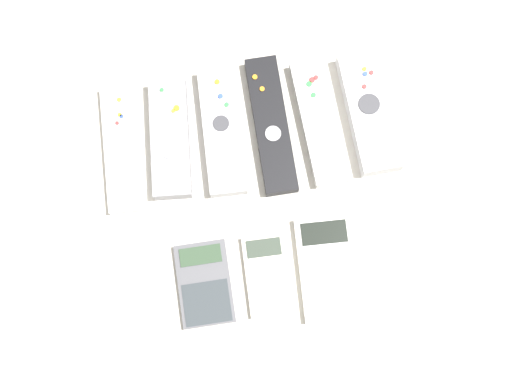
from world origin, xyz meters
name	(u,v)px	position (x,y,z in m)	size (l,w,h in m)	color
ground_plane	(259,214)	(0.00, 0.00, 0.00)	(3.00, 3.00, 0.00)	beige
remote_0	(121,149)	(-0.18, 0.12, 0.01)	(0.05, 0.19, 0.02)	white
remote_1	(170,139)	(-0.11, 0.12, 0.01)	(0.06, 0.18, 0.03)	gray
remote_2	(222,131)	(-0.04, 0.13, 0.01)	(0.06, 0.19, 0.03)	#B7B7BC
remote_3	(271,125)	(0.04, 0.13, 0.01)	(0.05, 0.20, 0.02)	black
remote_4	(318,122)	(0.10, 0.12, 0.01)	(0.06, 0.19, 0.02)	white
remote_5	(369,112)	(0.18, 0.12, 0.01)	(0.07, 0.18, 0.03)	#B7B7BC
calculator_0	(204,284)	(-0.09, -0.09, 0.01)	(0.07, 0.12, 0.01)	#4C4C51
calculator_1	(265,276)	(0.00, -0.09, 0.01)	(0.06, 0.11, 0.01)	beige
calculator_2	(328,268)	(0.08, -0.09, 0.01)	(0.08, 0.15, 0.02)	silver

